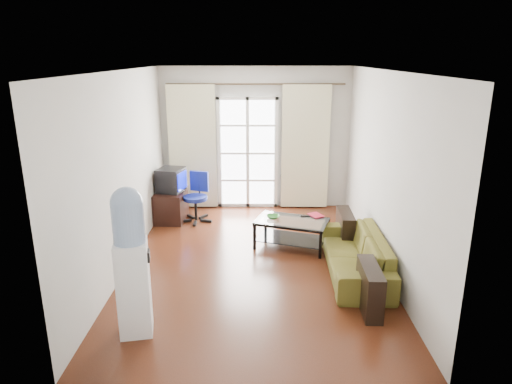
% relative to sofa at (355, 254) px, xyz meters
% --- Properties ---
extents(floor, '(5.20, 5.20, 0.00)m').
position_rel_sofa_xyz_m(floor, '(-1.39, 0.32, -0.28)').
color(floor, '#522513').
rests_on(floor, ground).
extents(ceiling, '(5.20, 5.20, 0.00)m').
position_rel_sofa_xyz_m(ceiling, '(-1.39, 0.32, 2.42)').
color(ceiling, white).
rests_on(ceiling, wall_back).
extents(wall_back, '(3.60, 0.02, 2.70)m').
position_rel_sofa_xyz_m(wall_back, '(-1.39, 2.92, 1.07)').
color(wall_back, beige).
rests_on(wall_back, floor).
extents(wall_front, '(3.60, 0.02, 2.70)m').
position_rel_sofa_xyz_m(wall_front, '(-1.39, -2.28, 1.07)').
color(wall_front, beige).
rests_on(wall_front, floor).
extents(wall_left, '(0.02, 5.20, 2.70)m').
position_rel_sofa_xyz_m(wall_left, '(-3.19, 0.32, 1.07)').
color(wall_left, beige).
rests_on(wall_left, floor).
extents(wall_right, '(0.02, 5.20, 2.70)m').
position_rel_sofa_xyz_m(wall_right, '(0.41, 0.32, 1.07)').
color(wall_right, beige).
rests_on(wall_right, floor).
extents(french_door, '(1.16, 0.06, 2.15)m').
position_rel_sofa_xyz_m(french_door, '(-1.54, 2.87, 0.80)').
color(french_door, white).
rests_on(french_door, wall_back).
extents(curtain_rod, '(3.30, 0.04, 0.04)m').
position_rel_sofa_xyz_m(curtain_rod, '(-1.39, 2.82, 2.10)').
color(curtain_rod, '#4C3F2D').
rests_on(curtain_rod, wall_back).
extents(curtain_left, '(0.90, 0.07, 2.35)m').
position_rel_sofa_xyz_m(curtain_left, '(-2.59, 2.80, 0.92)').
color(curtain_left, beige).
rests_on(curtain_left, curtain_rod).
extents(curtain_right, '(0.90, 0.07, 2.35)m').
position_rel_sofa_xyz_m(curtain_right, '(-0.44, 2.80, 0.92)').
color(curtain_right, beige).
rests_on(curtain_right, curtain_rod).
extents(radiator, '(0.64, 0.12, 0.64)m').
position_rel_sofa_xyz_m(radiator, '(-0.59, 2.82, 0.05)').
color(radiator, gray).
rests_on(radiator, floor).
extents(sofa, '(1.93, 0.85, 0.55)m').
position_rel_sofa_xyz_m(sofa, '(0.00, 0.00, 0.00)').
color(sofa, brown).
rests_on(sofa, floor).
extents(coffee_table, '(1.23, 0.94, 0.44)m').
position_rel_sofa_xyz_m(coffee_table, '(-0.82, 0.88, 0.01)').
color(coffee_table, silver).
rests_on(coffee_table, floor).
extents(bowl, '(0.23, 0.23, 0.05)m').
position_rel_sofa_xyz_m(bowl, '(-1.11, 0.96, 0.19)').
color(bowl, green).
rests_on(bowl, coffee_table).
extents(book, '(0.37, 0.39, 0.02)m').
position_rel_sofa_xyz_m(book, '(-0.50, 1.03, 0.18)').
color(book, red).
rests_on(book, coffee_table).
extents(remote, '(0.14, 0.05, 0.02)m').
position_rel_sofa_xyz_m(remote, '(-0.60, 1.05, 0.17)').
color(remote, black).
rests_on(remote, coffee_table).
extents(tv_stand, '(0.53, 0.76, 0.54)m').
position_rel_sofa_xyz_m(tv_stand, '(-2.92, 2.09, -0.01)').
color(tv_stand, black).
rests_on(tv_stand, floor).
extents(crt_tv, '(0.54, 0.55, 0.42)m').
position_rel_sofa_xyz_m(crt_tv, '(-2.91, 2.10, 0.48)').
color(crt_tv, black).
rests_on(crt_tv, tv_stand).
extents(task_chair, '(0.75, 0.75, 0.89)m').
position_rel_sofa_xyz_m(task_chair, '(-2.45, 2.05, -0.01)').
color(task_chair, black).
rests_on(task_chair, floor).
extents(water_cooler, '(0.39, 0.39, 1.64)m').
position_rel_sofa_xyz_m(water_cooler, '(-2.65, -1.43, 0.58)').
color(water_cooler, white).
rests_on(water_cooler, floor).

